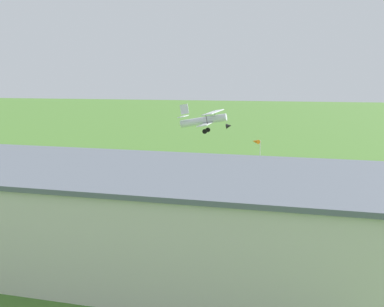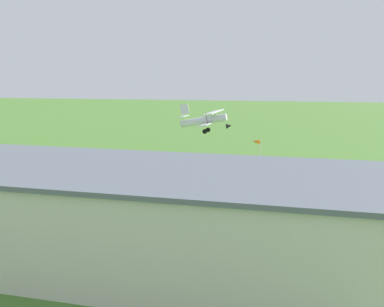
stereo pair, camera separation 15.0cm
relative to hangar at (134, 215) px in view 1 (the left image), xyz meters
The scene contains 10 objects.
ground_plane 31.62m from the hangar, 85.51° to the right, with size 400.00×400.00×0.00m, color #47752D.
hangar is the anchor object (origin of this frame).
biplane 27.77m from the hangar, 91.70° to the right, with size 7.24×8.18×3.89m.
car_black 23.97m from the hangar, 33.76° to the right, with size 2.42×4.37×1.59m.
person_at_fence_line 23.56m from the hangar, 125.72° to the right, with size 0.51×0.51×1.57m.
person_beside_truck 22.53m from the hangar, 135.91° to the right, with size 0.48×0.48×1.74m.
person_watching_takeoff 25.87m from the hangar, 46.15° to the right, with size 0.52×0.52×1.60m.
person_near_hangar_door 26.38m from the hangar, 42.39° to the right, with size 0.47×0.47×1.72m.
person_crossing_taxiway 24.62m from the hangar, 123.97° to the right, with size 0.52×0.52×1.62m.
windsock 32.79m from the hangar, 102.83° to the right, with size 1.43×1.34×5.86m.
Camera 1 is at (-14.46, 65.25, 15.03)m, focal length 43.49 mm.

